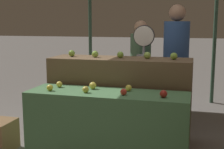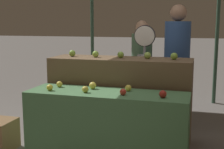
# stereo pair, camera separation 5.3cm
# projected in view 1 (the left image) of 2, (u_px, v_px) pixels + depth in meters

# --- Properties ---
(display_counter_front) EXTENTS (1.82, 0.55, 0.79)m
(display_counter_front) POSITION_uv_depth(u_px,v_px,m) (107.00, 126.00, 3.55)
(display_counter_front) COLOR #4C7A4C
(display_counter_front) RESTS_ON ground_plane
(display_counter_back) EXTENTS (1.82, 0.55, 1.11)m
(display_counter_back) POSITION_uv_depth(u_px,v_px,m) (120.00, 100.00, 4.09)
(display_counter_back) COLOR brown
(display_counter_back) RESTS_ON ground_plane
(apple_front_0) EXTENTS (0.07, 0.07, 0.07)m
(apple_front_0) POSITION_uv_depth(u_px,v_px,m) (50.00, 88.00, 3.54)
(apple_front_0) COLOR gold
(apple_front_0) RESTS_ON display_counter_front
(apple_front_1) EXTENTS (0.07, 0.07, 0.07)m
(apple_front_1) POSITION_uv_depth(u_px,v_px,m) (86.00, 89.00, 3.45)
(apple_front_1) COLOR gold
(apple_front_1) RESTS_ON display_counter_front
(apple_front_2) EXTENTS (0.07, 0.07, 0.07)m
(apple_front_2) POSITION_uv_depth(u_px,v_px,m) (124.00, 92.00, 3.33)
(apple_front_2) COLOR red
(apple_front_2) RESTS_ON display_counter_front
(apple_front_3) EXTENTS (0.08, 0.08, 0.08)m
(apple_front_3) POSITION_uv_depth(u_px,v_px,m) (164.00, 94.00, 3.22)
(apple_front_3) COLOR #AD281E
(apple_front_3) RESTS_ON display_counter_front
(apple_front_4) EXTENTS (0.07, 0.07, 0.07)m
(apple_front_4) POSITION_uv_depth(u_px,v_px,m) (59.00, 84.00, 3.74)
(apple_front_4) COLOR yellow
(apple_front_4) RESTS_ON display_counter_front
(apple_front_5) EXTENTS (0.08, 0.08, 0.08)m
(apple_front_5) POSITION_uv_depth(u_px,v_px,m) (93.00, 86.00, 3.64)
(apple_front_5) COLOR yellow
(apple_front_5) RESTS_ON display_counter_front
(apple_front_6) EXTENTS (0.07, 0.07, 0.07)m
(apple_front_6) POSITION_uv_depth(u_px,v_px,m) (129.00, 88.00, 3.53)
(apple_front_6) COLOR yellow
(apple_front_6) RESTS_ON display_counter_front
(apple_back_0) EXTENTS (0.09, 0.09, 0.09)m
(apple_back_0) POSITION_uv_depth(u_px,v_px,m) (72.00, 53.00, 4.18)
(apple_back_0) COLOR #7AA338
(apple_back_0) RESTS_ON display_counter_back
(apple_back_1) EXTENTS (0.09, 0.09, 0.09)m
(apple_back_1) POSITION_uv_depth(u_px,v_px,m) (95.00, 54.00, 4.08)
(apple_back_1) COLOR #84AD3D
(apple_back_1) RESTS_ON display_counter_back
(apple_back_2) EXTENTS (0.08, 0.08, 0.08)m
(apple_back_2) POSITION_uv_depth(u_px,v_px,m) (121.00, 55.00, 4.00)
(apple_back_2) COLOR #7AA338
(apple_back_2) RESTS_ON display_counter_back
(apple_back_3) EXTENTS (0.09, 0.09, 0.09)m
(apple_back_3) POSITION_uv_depth(u_px,v_px,m) (147.00, 55.00, 3.92)
(apple_back_3) COLOR #8EB247
(apple_back_3) RESTS_ON display_counter_back
(apple_back_4) EXTENTS (0.09, 0.09, 0.09)m
(apple_back_4) POSITION_uv_depth(u_px,v_px,m) (174.00, 56.00, 3.82)
(apple_back_4) COLOR #84AD3D
(apple_back_4) RESTS_ON display_counter_back
(produce_scale) EXTENTS (0.31, 0.20, 1.53)m
(produce_scale) POSITION_uv_depth(u_px,v_px,m) (144.00, 54.00, 4.47)
(produce_scale) COLOR #99999E
(produce_scale) RESTS_ON ground_plane
(person_vendor_at_scale) EXTENTS (0.46, 0.46, 1.82)m
(person_vendor_at_scale) POSITION_uv_depth(u_px,v_px,m) (176.00, 58.00, 4.55)
(person_vendor_at_scale) COLOR #2D2D38
(person_vendor_at_scale) RESTS_ON ground_plane
(person_customer_left) EXTENTS (0.38, 0.38, 1.60)m
(person_customer_left) POSITION_uv_depth(u_px,v_px,m) (140.00, 62.00, 5.05)
(person_customer_left) COLOR #2D2D38
(person_customer_left) RESTS_ON ground_plane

